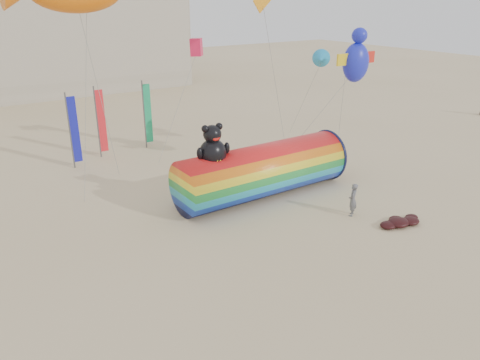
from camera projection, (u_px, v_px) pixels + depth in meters
ground at (249, 237)px, 22.97m from camera, size 160.00×160.00×0.00m
windsock_assembly at (263, 169)px, 27.18m from camera, size 10.65×3.24×4.91m
kite_handler at (353, 200)px, 24.89m from camera, size 0.79×0.75×1.81m
fabric_bundle at (400, 222)px, 24.11m from camera, size 2.62×1.35×0.41m
festival_banners at (109, 121)px, 33.47m from camera, size 6.62×1.63×5.20m
flying_kites at (184, 15)px, 23.15m from camera, size 27.82×10.54×11.01m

